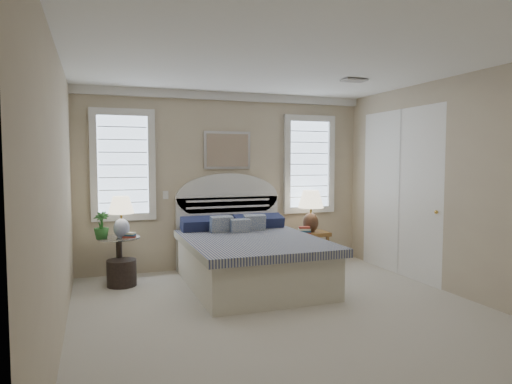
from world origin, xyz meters
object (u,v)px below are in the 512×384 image
at_px(nightstand_right, 312,241).
at_px(lamp_left, 121,212).
at_px(lamp_right, 311,206).
at_px(side_table_left, 119,255).
at_px(floor_pot, 122,273).
at_px(bed, 248,255).

height_order(nightstand_right, lamp_left, lamp_left).
bearing_deg(lamp_left, lamp_right, 2.98).
bearing_deg(nightstand_right, lamp_right, 152.95).
bearing_deg(nightstand_right, lamp_left, -177.21).
height_order(side_table_left, nightstand_right, side_table_left).
bearing_deg(floor_pot, lamp_left, 82.37).
xyz_separation_m(nightstand_right, floor_pot, (-2.93, -0.26, -0.21)).
relative_size(nightstand_right, lamp_left, 0.94).
bearing_deg(side_table_left, bed, -19.74).
relative_size(bed, nightstand_right, 4.29).
height_order(nightstand_right, floor_pot, nightstand_right).
height_order(nightstand_right, lamp_right, lamp_right).
distance_m(nightstand_right, lamp_right, 0.55).
height_order(bed, nightstand_right, bed).
bearing_deg(bed, lamp_left, 161.18).
relative_size(bed, floor_pot, 5.92).
relative_size(bed, side_table_left, 3.61).
height_order(floor_pot, lamp_left, lamp_left).
bearing_deg(bed, floor_pot, 165.22).
xyz_separation_m(bed, floor_pot, (-1.63, 0.43, -0.21)).
bearing_deg(nightstand_right, floor_pot, -174.89).
height_order(bed, lamp_right, bed).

